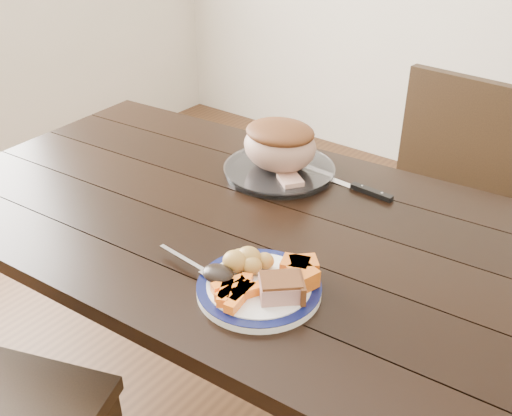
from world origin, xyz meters
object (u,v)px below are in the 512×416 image
Objects in this scene: serving_platter at (279,171)px; pork_slice at (281,288)px; carving_knife at (359,188)px; fork at (193,265)px; roast_joint at (280,146)px; dining_table at (236,243)px; dinner_plate at (259,288)px; chair_far at (436,204)px.

serving_platter is 3.72× the size of pork_slice.
pork_slice is 0.52m from carving_knife.
carving_knife is (-0.10, 0.51, -0.03)m from pork_slice.
serving_platter is at bearing 108.59° from fork.
pork_slice is 0.39× the size of roast_joint.
serving_platter is (-0.04, 0.24, 0.10)m from dining_table.
serving_platter is 0.56m from pork_slice.
dinner_plate is 0.15m from fork.
dinner_plate is 0.53m from roast_joint.
serving_platter is 0.23m from carving_knife.
serving_platter is (-0.30, -0.50, 0.23)m from chair_far.
fork is 0.56× the size of carving_knife.
chair_far is at bearing 59.44° from serving_platter.
chair_far is 2.90× the size of carving_knife.
roast_joint is (-0.00, 0.00, 0.08)m from serving_platter.
chair_far reaches higher than carving_knife.
serving_platter reaches higher than dining_table.
fork is at bearing -167.27° from dinner_plate.
roast_joint reaches higher than dining_table.
serving_platter reaches higher than carving_knife.
pork_slice is at bearing 12.40° from fork.
fork reaches higher than carving_knife.
fork is (-0.21, -0.03, -0.02)m from pork_slice.
carving_knife is (0.22, 0.05, -0.08)m from roast_joint.
roast_joint is at bearing 64.26° from chair_far.
roast_joint is (-0.27, 0.45, 0.08)m from dinner_plate.
roast_joint reaches higher than carving_knife.
fork is (-0.17, -0.98, 0.25)m from chair_far.
dinner_plate is at bearing 175.24° from pork_slice.
chair_far reaches higher than serving_platter.
fork is at bearing 84.87° from chair_far.
carving_knife is at bearing 83.74° from fork.
serving_platter is at bearing 121.10° from dinner_plate.
carving_knife is at bearing 57.16° from dining_table.
dinner_plate reaches higher than dining_table.
fork is (0.09, -0.25, 0.11)m from dining_table.
chair_far is at bearing 83.96° from carving_knife.
roast_joint is at bearing 180.00° from serving_platter.
fork is at bearing -75.78° from serving_platter.
roast_joint is (-0.12, 0.48, 0.06)m from fork.
serving_platter is at bearing -163.78° from carving_knife.
carving_knife is (-0.07, -0.45, 0.23)m from chair_far.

